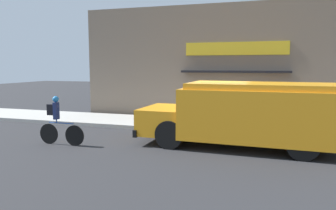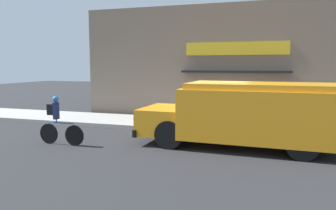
{
  "view_description": "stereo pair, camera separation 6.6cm",
  "coord_description": "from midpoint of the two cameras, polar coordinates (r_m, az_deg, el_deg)",
  "views": [
    {
      "loc": [
        2.09,
        -12.24,
        2.63
      ],
      "look_at": [
        -1.74,
        -0.2,
        1.1
      ],
      "focal_mm": 35.0,
      "sensor_mm": 36.0,
      "label": 1
    },
    {
      "loc": [
        2.15,
        -12.22,
        2.63
      ],
      "look_at": [
        -1.74,
        -0.2,
        1.1
      ],
      "focal_mm": 35.0,
      "sensor_mm": 36.0,
      "label": 2
    }
  ],
  "objects": [
    {
      "name": "storefront",
      "position": [
        15.6,
        9.96,
        7.2
      ],
      "size": [
        14.36,
        0.74,
        5.48
      ],
      "color": "#756656",
      "rests_on": "ground_plane"
    },
    {
      "name": "school_bus",
      "position": [
        10.76,
        13.43,
        -1.42
      ],
      "size": [
        6.41,
        2.91,
        2.08
      ],
      "rotation": [
        0.0,
        0.0,
        -0.03
      ],
      "color": "orange",
      "rests_on": "ground_plane"
    },
    {
      "name": "sidewalk",
      "position": [
        14.03,
        8.67,
        -3.66
      ],
      "size": [
        28.0,
        2.8,
        0.16
      ],
      "color": "#ADAAA3",
      "rests_on": "ground_plane"
    },
    {
      "name": "ground_plane",
      "position": [
        12.69,
        7.67,
        -5.12
      ],
      "size": [
        70.0,
        70.0,
        0.0
      ],
      "primitive_type": "plane",
      "color": "#2B2B2D"
    },
    {
      "name": "trash_bin",
      "position": [
        14.58,
        20.18,
        -1.48
      ],
      "size": [
        0.51,
        0.51,
        0.91
      ],
      "color": "#38383D",
      "rests_on": "sidewalk"
    },
    {
      "name": "cyclist",
      "position": [
        11.47,
        -18.76,
        -2.76
      ],
      "size": [
        1.68,
        0.2,
        1.63
      ],
      "rotation": [
        0.0,
        0.0,
        0.0
      ],
      "color": "black",
      "rests_on": "ground_plane"
    }
  ]
}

